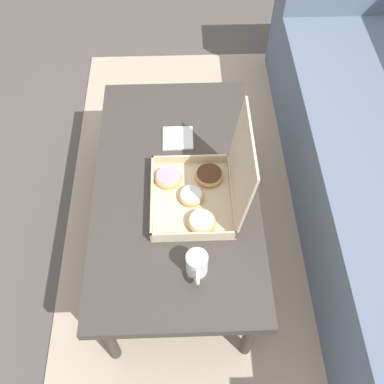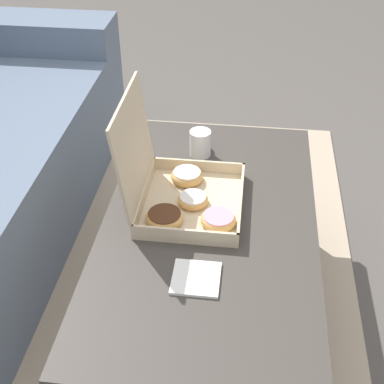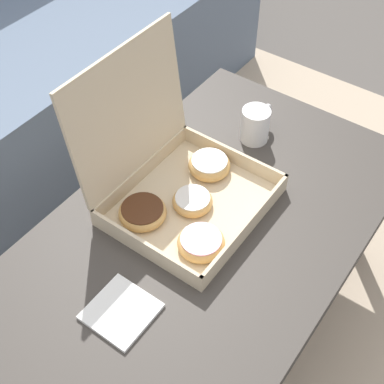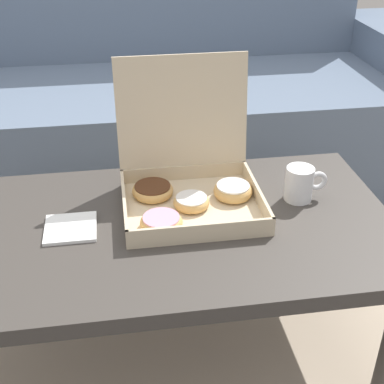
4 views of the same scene
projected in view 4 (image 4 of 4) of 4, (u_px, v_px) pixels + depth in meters
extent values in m
plane|color=#514C47|center=(163.00, 299.00, 1.68)|extent=(12.00, 12.00, 0.00)
cube|color=tan|center=(154.00, 242.00, 1.94)|extent=(2.56, 2.02, 0.01)
cube|color=slate|center=(143.00, 142.00, 2.15)|extent=(1.96, 0.66, 0.46)
cube|color=slate|center=(134.00, 57.00, 2.40)|extent=(1.96, 0.20, 0.90)
cube|color=#3D3833|center=(167.00, 231.00, 1.31)|extent=(1.13, 0.62, 0.04)
cylinder|color=#3D3833|center=(317.00, 227.00, 1.70)|extent=(0.04, 0.04, 0.38)
cube|color=beige|center=(192.00, 208.00, 1.36)|extent=(0.35, 0.30, 0.01)
cube|color=beige|center=(202.00, 232.00, 1.23)|extent=(0.35, 0.01, 0.04)
cube|color=beige|center=(184.00, 172.00, 1.47)|extent=(0.35, 0.01, 0.04)
cube|color=beige|center=(125.00, 205.00, 1.33)|extent=(0.01, 0.30, 0.04)
cube|color=beige|center=(257.00, 194.00, 1.37)|extent=(0.01, 0.30, 0.04)
cube|color=beige|center=(182.00, 112.00, 1.41)|extent=(0.35, 0.04, 0.30)
torus|color=tan|center=(191.00, 202.00, 1.35)|extent=(0.09, 0.09, 0.03)
cylinder|color=white|center=(191.00, 199.00, 1.35)|extent=(0.08, 0.08, 0.01)
torus|color=tan|center=(153.00, 191.00, 1.40)|extent=(0.11, 0.11, 0.03)
cylinder|color=#472614|center=(153.00, 188.00, 1.39)|extent=(0.09, 0.09, 0.01)
torus|color=tan|center=(161.00, 223.00, 1.27)|extent=(0.10, 0.10, 0.03)
cylinder|color=pink|center=(161.00, 219.00, 1.26)|extent=(0.09, 0.09, 0.01)
torus|color=tan|center=(233.00, 191.00, 1.39)|extent=(0.10, 0.10, 0.03)
cylinder|color=white|center=(233.00, 188.00, 1.39)|extent=(0.09, 0.09, 0.02)
cylinder|color=white|center=(299.00, 184.00, 1.38)|extent=(0.07, 0.07, 0.09)
torus|color=white|center=(317.00, 181.00, 1.39)|extent=(0.05, 0.01, 0.05)
cube|color=white|center=(71.00, 228.00, 1.28)|extent=(0.12, 0.12, 0.01)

